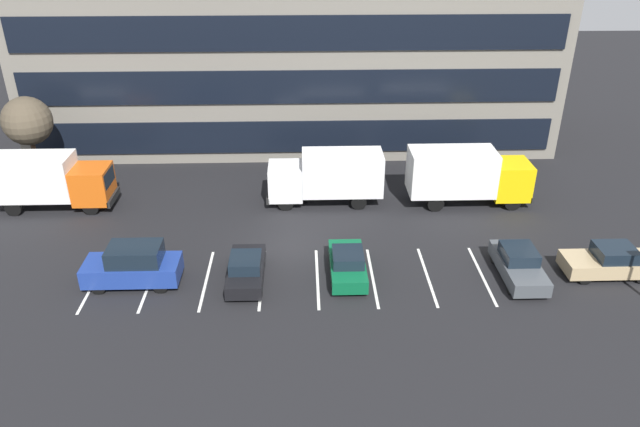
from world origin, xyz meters
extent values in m
plane|color=black|center=(0.00, 0.00, 0.00)|extent=(120.00, 120.00, 0.00)
cube|color=black|center=(0.00, 11.99, 1.98)|extent=(37.04, 0.16, 2.30)
cube|color=black|center=(0.00, 11.99, 5.58)|extent=(37.04, 0.16, 2.30)
cube|color=black|center=(0.00, 11.99, 9.18)|extent=(37.04, 0.16, 2.30)
cube|color=silver|center=(-9.80, -3.19, 0.00)|extent=(0.14, 5.40, 0.01)
cube|color=silver|center=(-7.00, -3.19, 0.00)|extent=(0.14, 5.40, 0.01)
cube|color=silver|center=(-4.20, -3.19, 0.00)|extent=(0.14, 5.40, 0.01)
cube|color=silver|center=(-1.40, -3.19, 0.00)|extent=(0.14, 5.40, 0.01)
cube|color=silver|center=(1.40, -3.19, 0.00)|extent=(0.14, 5.40, 0.01)
cube|color=silver|center=(4.20, -3.19, 0.00)|extent=(0.14, 5.40, 0.01)
cube|color=silver|center=(7.00, -3.19, 0.00)|extent=(0.14, 5.40, 0.01)
cube|color=silver|center=(9.80, -3.19, 0.00)|extent=(0.14, 5.40, 0.01)
cube|color=yellow|center=(13.60, 5.06, 1.61)|extent=(2.21, 2.41, 2.21)
cube|color=black|center=(14.69, 5.06, 2.05)|extent=(0.06, 2.03, 0.97)
cube|color=white|center=(9.88, 5.06, 2.16)|extent=(5.23, 2.51, 2.71)
cube|color=black|center=(14.76, 5.06, 0.65)|extent=(0.20, 2.41, 0.40)
cylinder|color=black|center=(13.60, 6.09, 0.50)|extent=(1.01, 0.30, 1.01)
cylinder|color=black|center=(13.60, 4.02, 0.50)|extent=(1.01, 0.30, 1.01)
cylinder|color=black|center=(8.83, 6.09, 0.50)|extent=(1.01, 0.30, 1.01)
cylinder|color=black|center=(8.83, 4.02, 0.50)|extent=(1.01, 0.30, 1.01)
cube|color=#D85914|center=(-12.13, 5.22, 1.56)|extent=(2.15, 2.34, 2.15)
cube|color=black|center=(-11.08, 5.22, 1.99)|extent=(0.06, 1.97, 0.94)
cube|color=white|center=(-15.74, 5.22, 2.10)|extent=(5.07, 2.44, 2.63)
cube|color=black|center=(-11.01, 5.22, 0.63)|extent=(0.20, 2.34, 0.39)
cylinder|color=black|center=(-12.13, 6.23, 0.49)|extent=(0.98, 0.29, 0.98)
cylinder|color=black|center=(-12.13, 4.22, 0.49)|extent=(0.98, 0.29, 0.98)
cylinder|color=black|center=(-16.76, 6.23, 0.49)|extent=(0.98, 0.29, 0.98)
cylinder|color=black|center=(-16.76, 4.22, 0.49)|extent=(0.98, 0.29, 0.98)
cube|color=white|center=(-0.34, 5.39, 1.52)|extent=(2.09, 2.28, 2.09)
cube|color=black|center=(-1.36, 5.39, 1.93)|extent=(0.06, 1.91, 0.92)
cube|color=white|center=(3.17, 5.39, 2.04)|extent=(4.93, 2.37, 2.56)
cube|color=black|center=(-1.43, 5.39, 0.62)|extent=(0.19, 2.28, 0.38)
cylinder|color=black|center=(-0.34, 4.42, 0.47)|extent=(0.95, 0.28, 0.95)
cylinder|color=black|center=(-0.34, 6.37, 0.47)|extent=(0.95, 0.28, 0.95)
cylinder|color=black|center=(4.16, 4.42, 0.47)|extent=(0.95, 0.28, 0.95)
cylinder|color=black|center=(4.16, 6.37, 0.47)|extent=(0.95, 0.28, 0.95)
cube|color=#474C51|center=(11.52, -3.42, 0.60)|extent=(1.83, 4.37, 0.71)
cube|color=black|center=(11.52, -3.20, 1.26)|extent=(1.61, 1.84, 0.61)
cylinder|color=black|center=(12.32, -4.82, 0.31)|extent=(0.22, 0.61, 0.61)
cylinder|color=black|center=(10.73, -4.82, 0.31)|extent=(0.22, 0.61, 0.61)
cylinder|color=black|center=(12.32, -2.02, 0.31)|extent=(0.22, 0.61, 0.61)
cylinder|color=black|center=(10.73, -2.02, 0.31)|extent=(0.22, 0.61, 0.61)
cube|color=tan|center=(16.13, -3.29, 0.62)|extent=(4.50, 1.88, 0.73)
cube|color=black|center=(16.35, -3.29, 1.30)|extent=(1.89, 1.66, 0.63)
cylinder|color=black|center=(14.69, -4.11, 0.31)|extent=(0.63, 0.23, 0.63)
cylinder|color=black|center=(14.69, -2.48, 0.31)|extent=(0.63, 0.23, 0.63)
cylinder|color=black|center=(17.57, -2.48, 0.31)|extent=(0.63, 0.23, 0.63)
cube|color=black|center=(-2.15, -3.29, 0.57)|extent=(1.73, 4.13, 0.67)
cube|color=black|center=(-2.15, -3.49, 1.19)|extent=(1.52, 1.74, 0.58)
cylinder|color=black|center=(-2.90, -1.97, 0.29)|extent=(0.21, 0.58, 0.58)
cylinder|color=black|center=(-1.40, -1.97, 0.29)|extent=(0.21, 0.58, 0.58)
cylinder|color=black|center=(-2.90, -4.61, 0.29)|extent=(0.21, 0.58, 0.58)
cylinder|color=black|center=(-1.40, -4.61, 0.29)|extent=(0.21, 0.58, 0.58)
cube|color=navy|center=(-7.75, -3.34, 0.77)|extent=(4.67, 1.98, 0.96)
cube|color=black|center=(-7.51, -3.34, 1.68)|extent=(2.57, 1.74, 0.86)
cylinder|color=black|center=(-9.24, -4.21, 0.35)|extent=(0.69, 0.22, 0.69)
cylinder|color=black|center=(-9.24, -2.47, 0.35)|extent=(0.69, 0.22, 0.69)
cylinder|color=black|center=(-6.25, -4.21, 0.35)|extent=(0.69, 0.22, 0.69)
cylinder|color=black|center=(-6.25, -2.47, 0.35)|extent=(0.69, 0.22, 0.69)
cube|color=#0C5933|center=(2.93, -2.96, 0.57)|extent=(1.74, 4.16, 0.68)
cube|color=black|center=(2.93, -3.17, 1.20)|extent=(1.53, 1.75, 0.58)
cylinder|color=black|center=(2.17, -1.63, 0.29)|extent=(0.21, 0.58, 0.58)
cylinder|color=black|center=(3.68, -1.63, 0.29)|extent=(0.21, 0.58, 0.58)
cylinder|color=black|center=(2.17, -4.29, 0.29)|extent=(0.21, 0.58, 0.58)
cylinder|color=black|center=(3.68, -4.29, 0.29)|extent=(0.21, 0.58, 0.58)
cylinder|color=#473323|center=(-17.00, 9.06, 1.55)|extent=(0.28, 0.28, 3.09)
sphere|color=#4C4233|center=(-17.00, 9.06, 4.33)|extent=(3.15, 3.15, 3.15)
camera|label=1|loc=(0.74, -28.75, 17.05)|focal=33.90mm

